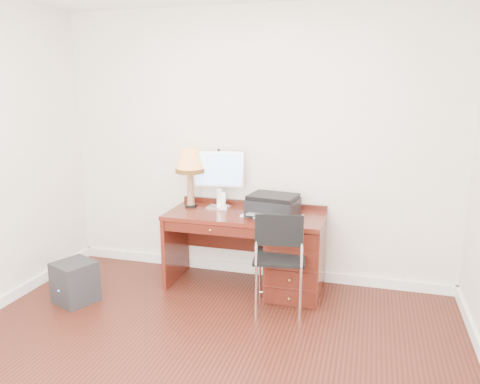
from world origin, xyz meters
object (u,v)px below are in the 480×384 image
(monitor, at_px, (219,172))
(phone, at_px, (224,204))
(printer, at_px, (273,205))
(desk, at_px, (278,250))
(leg_lamp, at_px, (190,164))
(equipment_box, at_px, (75,282))
(chair, at_px, (278,252))

(monitor, distance_m, phone, 0.32)
(phone, bearing_deg, printer, -11.46)
(desk, bearing_deg, leg_lamp, 174.16)
(printer, bearing_deg, equipment_box, -147.59)
(phone, xyz_separation_m, equipment_box, (-1.17, -0.84, -0.61))
(monitor, xyz_separation_m, printer, (0.58, -0.16, -0.26))
(printer, relative_size, phone, 2.91)
(leg_lamp, height_order, chair, leg_lamp)
(desk, relative_size, printer, 3.01)
(printer, height_order, chair, printer)
(chair, height_order, equipment_box, chair)
(phone, height_order, chair, chair)
(monitor, relative_size, chair, 0.61)
(monitor, bearing_deg, leg_lamp, -174.48)
(monitor, xyz_separation_m, phone, (0.06, -0.07, -0.31))
(monitor, height_order, leg_lamp, leg_lamp)
(phone, distance_m, chair, 0.90)
(phone, relative_size, equipment_box, 0.45)
(chair, xyz_separation_m, equipment_box, (-1.83, -0.29, -0.37))
(desk, relative_size, phone, 8.77)
(monitor, relative_size, phone, 3.32)
(monitor, distance_m, printer, 0.66)
(desk, relative_size, monitor, 2.64)
(phone, bearing_deg, chair, -41.31)
(desk, height_order, equipment_box, desk)
(leg_lamp, bearing_deg, printer, -5.94)
(printer, bearing_deg, desk, 4.24)
(desk, xyz_separation_m, leg_lamp, (-0.92, 0.09, 0.77))
(desk, distance_m, monitor, 0.95)
(desk, distance_m, chair, 0.49)
(leg_lamp, bearing_deg, phone, 0.12)
(chair, bearing_deg, leg_lamp, 142.86)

